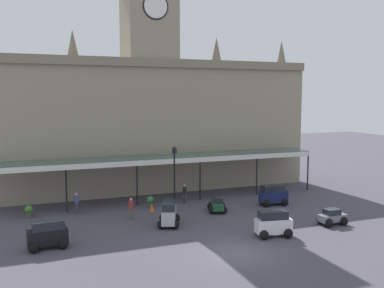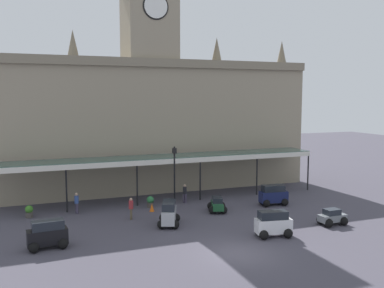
{
  "view_description": "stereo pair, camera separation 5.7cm",
  "coord_description": "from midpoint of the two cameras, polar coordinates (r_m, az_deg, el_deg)",
  "views": [
    {
      "loc": [
        -11.47,
        -22.13,
        9.33
      ],
      "look_at": [
        0.0,
        7.67,
        5.81
      ],
      "focal_mm": 40.03,
      "sensor_mm": 36.0,
      "label": 1
    },
    {
      "loc": [
        -11.41,
        -22.15,
        9.33
      ],
      "look_at": [
        0.0,
        7.67,
        5.81
      ],
      "focal_mm": 40.03,
      "sensor_mm": 36.0,
      "label": 2
    }
  ],
  "objects": [
    {
      "name": "ground_plane",
      "position": [
        26.61,
        6.07,
        -14.28
      ],
      "size": [
        140.0,
        140.0,
        0.0
      ],
      "primitive_type": "plane",
      "color": "#45424D"
    },
    {
      "name": "station_building",
      "position": [
        43.22,
        -5.69,
        3.77
      ],
      "size": [
        32.47,
        5.68,
        21.6
      ],
      "color": "gray",
      "rests_on": "ground"
    },
    {
      "name": "entrance_canopy",
      "position": [
        38.76,
        -3.66,
        -1.85
      ],
      "size": [
        29.35,
        3.26,
        4.0
      ],
      "color": "#38564C",
      "rests_on": "ground"
    },
    {
      "name": "car_silver_van",
      "position": [
        31.6,
        -3.14,
        -9.37
      ],
      "size": [
        2.15,
        2.58,
        1.77
      ],
      "color": "#B2B5BA",
      "rests_on": "ground"
    },
    {
      "name": "car_grey_sedan",
      "position": [
        33.42,
        18.12,
        -9.35
      ],
      "size": [
        2.06,
        1.54,
        1.19
      ],
      "color": "slate",
      "rests_on": "ground"
    },
    {
      "name": "car_green_sedan",
      "position": [
        35.35,
        3.32,
        -8.19
      ],
      "size": [
        1.89,
        2.22,
        1.19
      ],
      "color": "#1E512D",
      "rests_on": "ground"
    },
    {
      "name": "car_black_van",
      "position": [
        28.42,
        -18.74,
        -11.51
      ],
      "size": [
        2.47,
        1.72,
        1.77
      ],
      "color": "black",
      "rests_on": "ground"
    },
    {
      "name": "car_white_van",
      "position": [
        29.65,
        10.73,
        -10.53
      ],
      "size": [
        2.53,
        1.87,
        1.77
      ],
      "color": "silver",
      "rests_on": "ground"
    },
    {
      "name": "car_navy_van",
      "position": [
        37.93,
        10.72,
        -6.81
      ],
      "size": [
        2.5,
        1.78,
        1.77
      ],
      "color": "#19214C",
      "rests_on": "ground"
    },
    {
      "name": "pedestrian_crossing_forecourt",
      "position": [
        35.88,
        -15.18,
        -7.51
      ],
      "size": [
        0.34,
        0.38,
        1.67
      ],
      "color": "#3F384C",
      "rests_on": "ground"
    },
    {
      "name": "pedestrian_near_entrance",
      "position": [
        33.38,
        -8.18,
        -8.39
      ],
      "size": [
        0.34,
        0.38,
        1.67
      ],
      "color": "brown",
      "rests_on": "ground"
    },
    {
      "name": "pedestrian_beside_cars",
      "position": [
        37.98,
        -1.03,
        -6.53
      ],
      "size": [
        0.34,
        0.35,
        1.67
      ],
      "color": "#3F384C",
      "rests_on": "ground"
    },
    {
      "name": "victorian_lamppost",
      "position": [
        34.68,
        -2.4,
        -3.72
      ],
      "size": [
        0.3,
        0.3,
        5.38
      ],
      "color": "black",
      "rests_on": "ground"
    },
    {
      "name": "traffic_cone",
      "position": [
        35.53,
        -5.42,
        -8.43
      ],
      "size": [
        0.4,
        0.4,
        0.65
      ],
      "primitive_type": "cone",
      "color": "orange",
      "rests_on": "ground"
    },
    {
      "name": "planter_near_kerb",
      "position": [
        36.77,
        -5.64,
        -7.66
      ],
      "size": [
        0.6,
        0.6,
        0.96
      ],
      "color": "#47423D",
      "rests_on": "ground"
    },
    {
      "name": "planter_forecourt_centre",
      "position": [
        35.91,
        -20.93,
        -8.39
      ],
      "size": [
        0.6,
        0.6,
        0.96
      ],
      "color": "#47423D",
      "rests_on": "ground"
    }
  ]
}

